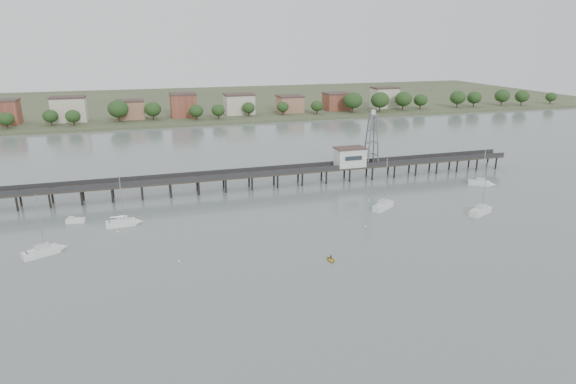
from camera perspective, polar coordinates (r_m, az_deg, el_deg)
The scene contains 14 objects.
ground_plane at distance 77.23m, azimuth 8.10°, elevation -12.12°, with size 500.00×500.00×0.00m, color slate.
pier at distance 128.58m, azimuth -2.96°, elevation 2.20°, with size 150.00×5.00×5.50m.
pier_building at distance 135.76m, azimuth 7.34°, elevation 4.17°, with size 8.40×5.40×5.30m.
lattice_tower at distance 137.55m, azimuth 9.90°, elevation 6.12°, with size 3.20×3.20×15.50m.
sailboat_a at distance 100.50m, azimuth -26.47°, elevation -6.19°, with size 7.52×5.23×12.23m.
sailboat_d at distance 119.28m, azimuth 22.15°, elevation -1.98°, with size 7.96×5.25×12.80m.
sailboat_e at distance 141.13m, azimuth 22.17°, elevation 0.97°, with size 6.20×5.41×10.77m.
sailboat_c at distance 116.27m, azimuth 11.54°, elevation -1.48°, with size 7.58×6.06×12.66m.
sailboat_b at distance 108.77m, azimuth -18.52°, elevation -3.42°, with size 7.13×2.66×11.65m.
white_tender at distance 114.39m, azimuth -23.92°, elevation -3.12°, with size 4.04×2.13×1.50m.
yellow_dinghy at distance 87.87m, azimuth 5.10°, elevation -8.12°, with size 1.73×0.50×2.42m, color gold.
dinghy_occupant at distance 87.87m, azimuth 5.10°, elevation -8.12°, with size 0.36×1.00×0.24m, color black.
mooring_buoys at distance 104.52m, azimuth 2.62°, elevation -3.67°, with size 79.48×21.91×0.39m.
far_shore at distance 303.70m, azimuth -11.20°, elevation 10.38°, with size 500.00×170.00×10.40m.
Camera 1 is at (-29.27, -60.37, 38.25)m, focal length 30.00 mm.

